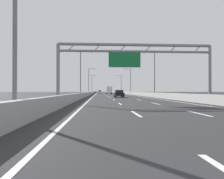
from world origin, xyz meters
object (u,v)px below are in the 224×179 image
Objects in this scene: streetlamp_left_far at (89,80)px; box_truck at (109,90)px; streetlamp_left_near at (20,1)px; black_car at (119,93)px; green_car at (100,92)px; streetlamp_right_distant at (121,83)px; streetlamp_left_distant at (92,83)px; streetlamp_right_mid at (153,71)px; streetlamp_right_far at (130,80)px; silver_car at (120,92)px; sign_gantry at (134,57)px; streetlamp_left_mid at (82,71)px; white_car at (100,92)px.

box_truck is (7.52, 9.60, -3.74)m from streetlamp_left_far.
streetlamp_left_near is 33.15m from black_car.
streetlamp_right_distant is at bearing -51.57° from green_car.
streetlamp_left_distant is (0.00, 99.63, 0.00)m from streetlamp_left_near.
streetlamp_right_mid is 1.00× the size of streetlamp_left_far.
streetlamp_left_distant is 2.03× the size of black_car.
streetlamp_left_near is 1.00× the size of streetlamp_left_far.
streetlamp_right_far is 7.66m from silver_car.
streetlamp_right_distant reaches higher than silver_car.
streetlamp_left_far is (-14.93, 33.21, 0.00)m from streetlamp_right_mid.
black_car is (7.54, -34.48, -4.65)m from streetlamp_left_far.
streetlamp_left_distant is at bearing 96.36° from black_car.
streetlamp_left_mid is (-7.31, 20.95, 0.54)m from sign_gantry.
streetlamp_right_distant is 2.12× the size of white_car.
sign_gantry is at bearing -90.66° from black_car.
streetlamp_left_distant is (-14.93, 66.42, 0.00)m from streetlamp_right_mid.
box_truck is at bearing 89.81° from sign_gantry.
white_car is 0.96× the size of black_car.
silver_car is (10.82, 28.71, -4.65)m from streetlamp_left_mid.
green_car is (4.02, 113.39, -4.63)m from streetlamp_left_near.
streetlamp_right_far is at bearing -64.21° from white_car.
streetlamp_left_mid is 2.25× the size of green_car.
green_car is at bearing 73.73° from streetlamp_left_distant.
green_car is at bearing 91.87° from sign_gantry.
streetlamp_left_mid is at bearing -90.00° from streetlamp_left_far.
streetlamp_right_distant is (14.93, 99.63, 0.00)m from streetlamp_left_near.
streetlamp_right_distant is at bearing 85.02° from sign_gantry.
streetlamp_right_mid is 8.82m from black_car.
streetlamp_right_far is at bearing 90.00° from streetlamp_right_mid.
box_truck is (7.52, 42.81, -3.74)m from streetlamp_left_mid.
streetlamp_left_mid is at bearing 109.24° from sign_gantry.
black_car is (-7.39, -34.48, -4.65)m from streetlamp_right_far.
sign_gantry is 49.95m from silver_car.
streetlamp_left_distant is (0.00, 33.21, 0.00)m from streetlamp_left_far.
streetlamp_right_distant is (14.93, 0.00, 0.00)m from streetlamp_left_distant.
sign_gantry is 54.70m from streetlamp_right_far.
streetlamp_left_near is 2.30× the size of silver_car.
sign_gantry is 14.29m from streetlamp_left_near.
streetlamp_left_far is at bearing -128.08° from box_truck.
streetlamp_right_distant reaches higher than green_car.
streetlamp_left_far is at bearing 90.00° from streetlamp_left_mid.
white_car is 1.07× the size of green_car.
streetlamp_right_mid is at bearing 0.00° from streetlamp_left_mid.
streetlamp_right_mid is (14.93, 0.00, 0.00)m from streetlamp_left_mid.
streetlamp_right_mid reaches higher than green_car.
box_truck is (-3.30, 14.10, 0.91)m from silver_car.
silver_car is at bearing -96.22° from streetlamp_right_distant.
box_truck reaches higher than green_car.
streetlamp_left_mid is 43.63m from box_truck.
streetlamp_left_mid is 68.08m from streetlamp_right_distant.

